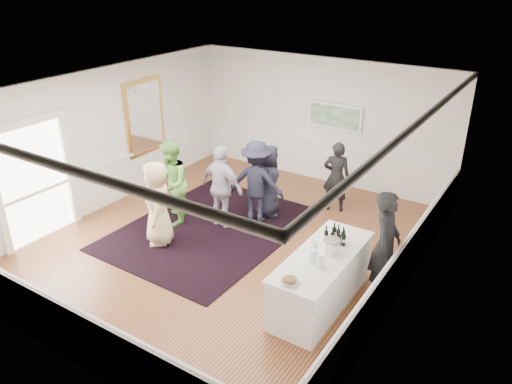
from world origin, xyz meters
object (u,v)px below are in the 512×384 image
Objects in this scene: guest_dark_a at (257,182)px; serving_table at (321,279)px; bartender at (385,246)px; guest_tan at (158,204)px; ice_bucket at (332,246)px; guest_lilac at (222,187)px; guest_dark_b at (336,177)px; guest_green at (171,184)px; guest_navy at (268,181)px; nut_bowl at (290,281)px.

serving_table is at bearing 127.30° from guest_dark_a.
guest_tan is at bearing 91.49° from bartender.
ice_bucket is at bearing 130.33° from guest_dark_a.
guest_tan is at bearing 66.63° from guest_lilac.
guest_lilac reaches higher than guest_dark_b.
bartender is 4.48m from guest_tan.
guest_green is at bearing 20.26° from guest_dark_a.
ice_bucket is at bearing 124.84° from bartender.
guest_navy is at bearing 136.81° from serving_table.
nut_bowl is (2.94, -2.29, 0.07)m from guest_lilac.
bartender is 7.49× the size of ice_bucket.
guest_dark_a is (-2.51, 1.92, 0.45)m from serving_table.
guest_tan is 1.44m from guest_lilac.
serving_table is at bearing 45.90° from guest_tan.
ice_bucket is at bearing 93.04° from guest_dark_b.
guest_navy is (-2.46, 2.31, 0.36)m from serving_table.
ice_bucket is (3.09, -1.18, 0.15)m from guest_lilac.
bartender is at bearing 42.81° from ice_bucket.
guest_dark_b is (1.23, 1.43, -0.10)m from guest_dark_a.
guest_dark_b reaches higher than ice_bucket.
guest_tan is (-4.42, -0.74, -0.09)m from bartender.
guest_tan is at bearing 164.31° from nut_bowl.
guest_dark_a is at bearing 135.45° from guest_navy.
guest_green reaches higher than guest_dark_b.
bartender reaches higher than serving_table.
guest_dark_b reaches higher than serving_table.
bartender reaches higher than guest_tan.
guest_dark_a is at bearing -126.63° from guest_lilac.
guest_tan is at bearing 34.28° from guest_dark_b.
guest_tan is 4.07m from guest_dark_b.
guest_tan reaches higher than guest_dark_b.
guest_navy reaches higher than guest_dark_b.
guest_lilac is (0.65, 1.28, 0.03)m from guest_tan.
guest_navy is 6.39× the size of ice_bucket.
guest_dark_a reaches higher than serving_table.
guest_dark_a is 0.41m from guest_navy.
guest_lilac is 0.77m from guest_dark_a.
nut_bowl is at bearing 30.90° from guest_tan.
guest_green is 2.13m from guest_navy.
bartender is 1.07× the size of guest_lilac.
nut_bowl is at bearing -97.82° from ice_bucket.
guest_tan is 2.56m from guest_navy.
guest_green is 6.88× the size of nut_bowl.
guest_navy is (-3.23, 1.53, -0.14)m from bartender.
ice_bucket is (2.54, -2.16, 0.23)m from guest_navy.
ice_bucket is at bearing 48.18° from guest_tan.
bartender reaches higher than guest_dark_a.
guest_tan is 3.73m from nut_bowl.
ice_bucket is at bearing 61.76° from serving_table.
guest_navy is at bearing -112.66° from guest_dark_a.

